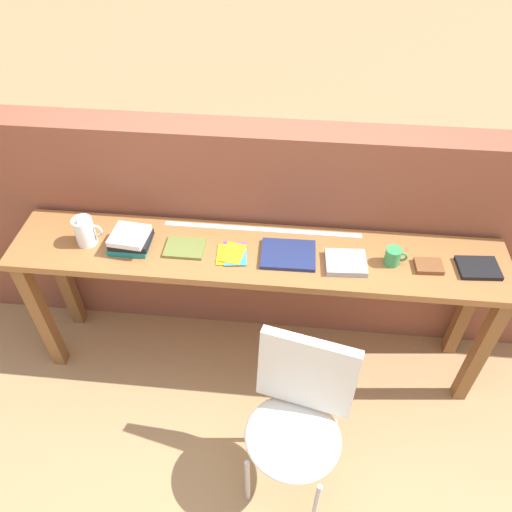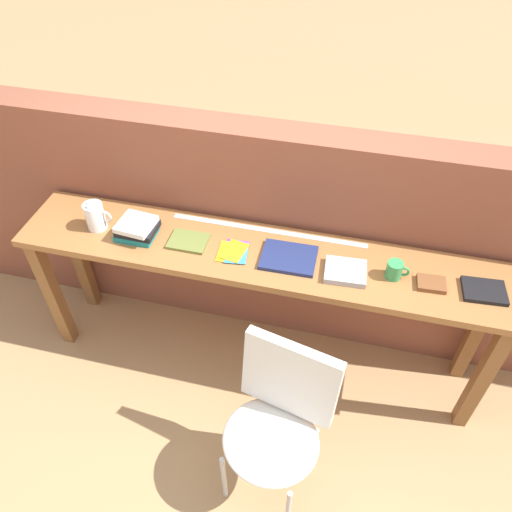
{
  "view_description": "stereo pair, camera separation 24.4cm",
  "coord_description": "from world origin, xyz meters",
  "px_view_note": "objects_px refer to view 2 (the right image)",
  "views": [
    {
      "loc": [
        0.17,
        -1.49,
        2.6
      ],
      "look_at": [
        0.0,
        0.25,
        0.9
      ],
      "focal_mm": 35.0,
      "sensor_mm": 36.0,
      "label": 1
    },
    {
      "loc": [
        0.41,
        -1.45,
        2.6
      ],
      "look_at": [
        0.0,
        0.25,
        0.9
      ],
      "focal_mm": 35.0,
      "sensor_mm": 36.0,
      "label": 2
    }
  ],
  "objects_px": {
    "chair_white_moulded": "(277,419)",
    "leather_journal_brown": "(431,284)",
    "pitcher_white": "(95,216)",
    "pamphlet_pile_colourful": "(234,252)",
    "mug": "(395,270)",
    "book_open_centre": "(289,258)",
    "book_stack_leftmost": "(137,229)",
    "book_repair_rightmost": "(484,291)",
    "magazine_cycling": "(188,241)"
  },
  "relations": [
    {
      "from": "pamphlet_pile_colourful",
      "to": "book_repair_rightmost",
      "type": "height_order",
      "value": "book_repair_rightmost"
    },
    {
      "from": "book_stack_leftmost",
      "to": "pamphlet_pile_colourful",
      "type": "bearing_deg",
      "value": -0.38
    },
    {
      "from": "pamphlet_pile_colourful",
      "to": "book_open_centre",
      "type": "bearing_deg",
      "value": 3.56
    },
    {
      "from": "book_stack_leftmost",
      "to": "book_repair_rightmost",
      "type": "distance_m",
      "value": 1.7
    },
    {
      "from": "magazine_cycling",
      "to": "pamphlet_pile_colourful",
      "type": "distance_m",
      "value": 0.24
    },
    {
      "from": "book_stack_leftmost",
      "to": "book_open_centre",
      "type": "height_order",
      "value": "book_stack_leftmost"
    },
    {
      "from": "book_stack_leftmost",
      "to": "book_open_centre",
      "type": "relative_size",
      "value": 0.76
    },
    {
      "from": "pamphlet_pile_colourful",
      "to": "leather_journal_brown",
      "type": "xyz_separation_m",
      "value": [
        0.95,
        0.0,
        0.01
      ]
    },
    {
      "from": "chair_white_moulded",
      "to": "book_stack_leftmost",
      "type": "distance_m",
      "value": 1.16
    },
    {
      "from": "chair_white_moulded",
      "to": "mug",
      "type": "xyz_separation_m",
      "value": [
        0.41,
        0.66,
        0.4
      ]
    },
    {
      "from": "book_stack_leftmost",
      "to": "leather_journal_brown",
      "type": "relative_size",
      "value": 1.58
    },
    {
      "from": "book_open_centre",
      "to": "book_stack_leftmost",
      "type": "bearing_deg",
      "value": -179.99
    },
    {
      "from": "magazine_cycling",
      "to": "book_repair_rightmost",
      "type": "distance_m",
      "value": 1.43
    },
    {
      "from": "leather_journal_brown",
      "to": "book_repair_rightmost",
      "type": "height_order",
      "value": "leather_journal_brown"
    },
    {
      "from": "magazine_cycling",
      "to": "book_open_centre",
      "type": "height_order",
      "value": "book_open_centre"
    },
    {
      "from": "pitcher_white",
      "to": "book_stack_leftmost",
      "type": "bearing_deg",
      "value": -2.95
    },
    {
      "from": "book_open_centre",
      "to": "leather_journal_brown",
      "type": "relative_size",
      "value": 2.06
    },
    {
      "from": "chair_white_moulded",
      "to": "book_stack_leftmost",
      "type": "bearing_deg",
      "value": 143.89
    },
    {
      "from": "book_stack_leftmost",
      "to": "leather_journal_brown",
      "type": "height_order",
      "value": "book_stack_leftmost"
    },
    {
      "from": "book_stack_leftmost",
      "to": "leather_journal_brown",
      "type": "xyz_separation_m",
      "value": [
        1.47,
        -0.0,
        -0.03
      ]
    },
    {
      "from": "magazine_cycling",
      "to": "book_open_centre",
      "type": "xyz_separation_m",
      "value": [
        0.52,
        -0.0,
        0.0
      ]
    },
    {
      "from": "pamphlet_pile_colourful",
      "to": "mug",
      "type": "bearing_deg",
      "value": 1.33
    },
    {
      "from": "chair_white_moulded",
      "to": "mug",
      "type": "relative_size",
      "value": 8.1
    },
    {
      "from": "pitcher_white",
      "to": "mug",
      "type": "height_order",
      "value": "pitcher_white"
    },
    {
      "from": "pamphlet_pile_colourful",
      "to": "book_repair_rightmost",
      "type": "xyz_separation_m",
      "value": [
        1.19,
        0.01,
        0.01
      ]
    },
    {
      "from": "mug",
      "to": "book_open_centre",
      "type": "bearing_deg",
      "value": -179.88
    },
    {
      "from": "pitcher_white",
      "to": "magazine_cycling",
      "type": "xyz_separation_m",
      "value": [
        0.5,
        0.0,
        -0.07
      ]
    },
    {
      "from": "chair_white_moulded",
      "to": "magazine_cycling",
      "type": "relative_size",
      "value": 4.56
    },
    {
      "from": "chair_white_moulded",
      "to": "book_repair_rightmost",
      "type": "height_order",
      "value": "book_repair_rightmost"
    },
    {
      "from": "pitcher_white",
      "to": "pamphlet_pile_colourful",
      "type": "bearing_deg",
      "value": -1.17
    },
    {
      "from": "chair_white_moulded",
      "to": "book_repair_rightmost",
      "type": "bearing_deg",
      "value": 38.6
    },
    {
      "from": "magazine_cycling",
      "to": "book_open_centre",
      "type": "bearing_deg",
      "value": -0.16
    },
    {
      "from": "pitcher_white",
      "to": "magazine_cycling",
      "type": "height_order",
      "value": "pitcher_white"
    },
    {
      "from": "pitcher_white",
      "to": "pamphlet_pile_colourful",
      "type": "relative_size",
      "value": 1.03
    },
    {
      "from": "pamphlet_pile_colourful",
      "to": "book_open_centre",
      "type": "relative_size",
      "value": 0.67
    },
    {
      "from": "pamphlet_pile_colourful",
      "to": "mug",
      "type": "height_order",
      "value": "mug"
    },
    {
      "from": "book_stack_leftmost",
      "to": "book_repair_rightmost",
      "type": "bearing_deg",
      "value": 0.37
    },
    {
      "from": "pamphlet_pile_colourful",
      "to": "mug",
      "type": "xyz_separation_m",
      "value": [
        0.78,
        0.02,
        0.04
      ]
    },
    {
      "from": "book_open_centre",
      "to": "book_repair_rightmost",
      "type": "bearing_deg",
      "value": -1.14
    },
    {
      "from": "book_stack_leftmost",
      "to": "book_repair_rightmost",
      "type": "relative_size",
      "value": 1.06
    },
    {
      "from": "book_open_centre",
      "to": "book_repair_rightmost",
      "type": "relative_size",
      "value": 1.38
    },
    {
      "from": "chair_white_moulded",
      "to": "leather_journal_brown",
      "type": "distance_m",
      "value": 0.94
    },
    {
      "from": "chair_white_moulded",
      "to": "leather_journal_brown",
      "type": "bearing_deg",
      "value": 47.72
    },
    {
      "from": "book_stack_leftmost",
      "to": "magazine_cycling",
      "type": "bearing_deg",
      "value": 2.91
    },
    {
      "from": "pamphlet_pile_colourful",
      "to": "book_open_centre",
      "type": "distance_m",
      "value": 0.28
    },
    {
      "from": "leather_journal_brown",
      "to": "book_open_centre",
      "type": "bearing_deg",
      "value": 175.9
    },
    {
      "from": "pitcher_white",
      "to": "pamphlet_pile_colourful",
      "type": "distance_m",
      "value": 0.75
    },
    {
      "from": "chair_white_moulded",
      "to": "book_repair_rightmost",
      "type": "distance_m",
      "value": 1.11
    },
    {
      "from": "magazine_cycling",
      "to": "book_open_centre",
      "type": "distance_m",
      "value": 0.52
    },
    {
      "from": "chair_white_moulded",
      "to": "leather_journal_brown",
      "type": "height_order",
      "value": "leather_journal_brown"
    }
  ]
}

